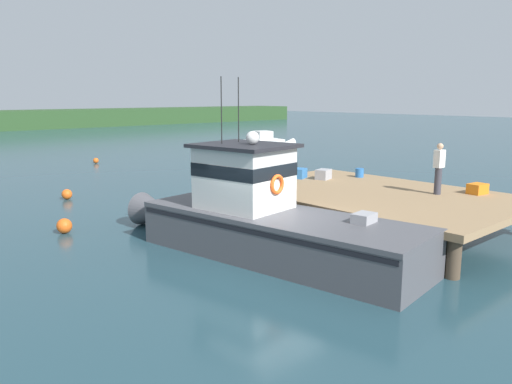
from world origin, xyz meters
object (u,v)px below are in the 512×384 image
crate_stack_mid_dock (323,174)px  mooring_buoy_channel_marker (268,161)px  moored_boat_far_right (258,144)px  mooring_buoy_inshore (67,194)px  main_fishing_boat (262,218)px  crate_stack_near_edge (477,189)px  crate_single_far (245,178)px  mooring_buoy_spare_mooring (96,161)px  bait_bucket (359,173)px  mooring_buoy_outer (64,226)px  crate_single_by_cleat (299,173)px  deckhand_by_the_boat (439,168)px

crate_stack_mid_dock → mooring_buoy_channel_marker: size_ratio=1.79×
moored_boat_far_right → mooring_buoy_inshore: moored_boat_far_right is taller
main_fishing_boat → crate_stack_near_edge: bearing=-22.0°
crate_single_far → mooring_buoy_spare_mooring: size_ratio=1.71×
crate_stack_mid_dock → moored_boat_far_right: size_ratio=0.10×
bait_bucket → crate_single_far: bearing=159.4°
crate_stack_near_edge → mooring_buoy_outer: (-10.01, 8.55, -1.12)m
main_fishing_boat → crate_stack_mid_dock: size_ratio=16.60×
crate_single_by_cleat → mooring_buoy_channel_marker: size_ratio=1.79×
crate_single_far → crate_single_by_cleat: size_ratio=1.00×
mooring_buoy_spare_mooring → mooring_buoy_channel_marker: bearing=-41.8°
deckhand_by_the_boat → mooring_buoy_outer: deckhand_by_the_boat is taller
mooring_buoy_inshore → mooring_buoy_channel_marker: bearing=11.2°
crate_single_far → bait_bucket: crate_single_far is taller
main_fishing_boat → bait_bucket: size_ratio=29.30×
moored_boat_far_right → mooring_buoy_channel_marker: size_ratio=18.66×
crate_stack_mid_dock → crate_single_far: bearing=160.8°
deckhand_by_the_boat → moored_boat_far_right: 25.03m
crate_stack_mid_dock → mooring_buoy_outer: size_ratio=1.25×
crate_stack_mid_dock → mooring_buoy_spare_mooring: size_ratio=1.71×
mooring_buoy_spare_mooring → crate_stack_mid_dock: bearing=-89.2°
crate_stack_near_edge → bait_bucket: bait_bucket is taller
crate_single_by_cleat → deckhand_by_the_boat: (0.87, -5.19, 0.68)m
crate_stack_near_edge → deckhand_by_the_boat: deckhand_by_the_boat is taller
main_fishing_boat → crate_stack_near_edge: main_fishing_boat is taller
deckhand_by_the_boat → moored_boat_far_right: (12.19, 21.81, -1.52)m
deckhand_by_the_boat → mooring_buoy_inshore: 14.78m
bait_bucket → mooring_buoy_inshore: bait_bucket is taller
crate_single_by_cleat → mooring_buoy_outer: crate_single_by_cleat is taller
crate_stack_mid_dock → deckhand_by_the_boat: size_ratio=0.37×
main_fishing_boat → mooring_buoy_spare_mooring: size_ratio=28.43×
deckhand_by_the_boat → crate_single_by_cleat: bearing=99.5°
crate_single_far → crate_stack_mid_dock: size_ratio=1.00×
crate_stack_near_edge → mooring_buoy_inshore: crate_stack_near_edge is taller
bait_bucket → deckhand_by_the_boat: deckhand_by_the_boat is taller
crate_stack_mid_dock → deckhand_by_the_boat: 4.46m
crate_single_by_cleat → mooring_buoy_channel_marker: crate_single_by_cleat is taller
crate_single_far → mooring_buoy_spare_mooring: (2.73, 17.86, -1.26)m
mooring_buoy_channel_marker → mooring_buoy_spare_mooring: (-8.32, 7.44, 0.01)m
crate_single_by_cleat → crate_stack_mid_dock: (0.47, -0.80, 0.00)m
mooring_buoy_outer → mooring_buoy_spare_mooring: bearing=61.9°
moored_boat_far_right → crate_stack_mid_dock: bearing=-125.9°
mooring_buoy_channel_marker → mooring_buoy_outer: size_ratio=0.70×
bait_bucket → mooring_buoy_spare_mooring: bearing=95.0°
bait_bucket → deckhand_by_the_boat: size_ratio=0.21×
crate_single_far → mooring_buoy_outer: size_ratio=1.25×
mooring_buoy_inshore → mooring_buoy_channel_marker: 14.69m
mooring_buoy_spare_mooring → crate_single_far: bearing=-98.7°
crate_stack_near_edge → mooring_buoy_channel_marker: 18.00m
mooring_buoy_inshore → mooring_buoy_channel_marker: size_ratio=1.29×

